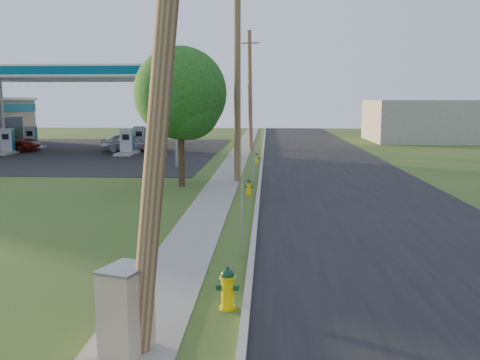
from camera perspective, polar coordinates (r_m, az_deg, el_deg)
name	(u,v)px	position (r m, az deg, el deg)	size (l,w,h in m)	color
ground_plane	(216,327)	(9.60, -2.60, -15.38)	(140.00, 140.00, 0.00)	#2B4A16
road	(370,212)	(19.47, 13.68, -3.29)	(8.00, 120.00, 0.02)	black
curb	(257,209)	(19.13, 1.81, -3.07)	(0.15, 120.00, 0.15)	#9B988E
sidewalk	(208,210)	(19.25, -3.41, -3.19)	(1.50, 120.00, 0.03)	gray
forecourt	(52,151)	(44.27, -19.44, 2.89)	(26.00, 28.00, 0.02)	black
utility_pole_near	(165,35)	(7.94, -8.04, 15.08)	(1.40, 0.32, 9.48)	brown
utility_pole_mid	(237,78)	(25.81, -0.29, 10.78)	(1.40, 0.32, 9.80)	brown
utility_pole_far	(250,90)	(43.78, 1.09, 9.59)	(1.40, 0.32, 9.50)	brown
sign_post_near	(242,218)	(13.27, 0.22, -4.10)	(0.05, 0.04, 2.00)	gray
sign_post_mid	(254,164)	(24.92, 1.54, 1.76)	(0.05, 0.04, 2.00)	gray
sign_post_far	(259,143)	(37.06, 2.03, 3.92)	(0.05, 0.04, 2.00)	gray
gas_canopy	(73,75)	(43.42, -17.34, 10.67)	(18.18, 9.18, 6.40)	silver
fuel_pump_nw	(8,144)	(43.43, -23.55, 3.52)	(1.20, 3.20, 1.90)	#9B988E
fuel_pump_ne	(127,145)	(40.23, -11.98, 3.70)	(1.20, 3.20, 1.90)	#9B988E
fuel_pump_sw	(31,140)	(47.04, -21.38, 3.96)	(1.20, 3.20, 1.90)	#9B988E
fuel_pump_se	(140,141)	(44.10, -10.64, 4.13)	(1.20, 3.20, 1.90)	#9B988E
price_pylon	(176,74)	(31.74, -6.88, 11.13)	(0.34, 2.04, 6.85)	gray
distant_building	(442,121)	(56.43, 20.78, 5.93)	(14.00, 10.00, 4.00)	gray
tree_verge	(182,97)	(24.38, -6.16, 8.81)	(4.18, 4.18, 6.34)	#322517
tree_lot	(179,97)	(50.21, -6.54, 8.76)	(4.37, 4.37, 6.63)	#322517
hydrant_near	(228,288)	(10.20, -1.34, -11.48)	(0.43, 0.38, 0.82)	yellow
hydrant_mid	(249,187)	(22.27, 0.96, -0.76)	(0.35, 0.31, 0.68)	#E1B909
hydrant_far	(256,158)	(33.71, 1.77, 2.34)	(0.35, 0.31, 0.67)	yellow
utility_cabinet	(126,310)	(8.64, -12.05, -13.38)	(0.84, 0.96, 1.37)	tan
car_red	(7,143)	(45.29, -23.63, 3.66)	(2.34, 5.08, 1.41)	maroon
car_silver	(129,142)	(42.80, -11.79, 3.97)	(1.71, 4.24, 1.45)	silver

